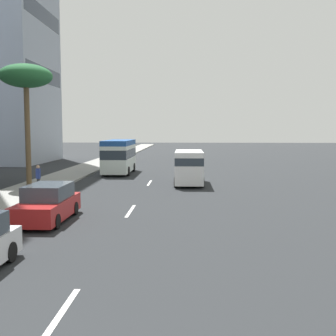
# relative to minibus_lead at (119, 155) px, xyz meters

# --- Properties ---
(ground_plane) EXTENTS (198.00, 198.00, 0.00)m
(ground_plane) POSITION_rel_minibus_lead_xyz_m (-3.75, -3.45, -1.73)
(ground_plane) COLOR #26282B
(sidewalk_right) EXTENTS (162.00, 3.63, 0.15)m
(sidewalk_right) POSITION_rel_minibus_lead_xyz_m (-3.75, 4.23, -1.65)
(sidewalk_right) COLOR gray
(sidewalk_right) RESTS_ON ground_plane
(lane_stripe_near) EXTENTS (3.20, 0.16, 0.01)m
(lane_stripe_near) POSITION_rel_minibus_lead_xyz_m (-30.05, -3.45, -1.72)
(lane_stripe_near) COLOR silver
(lane_stripe_near) RESTS_ON ground_plane
(lane_stripe_mid) EXTENTS (3.20, 0.16, 0.01)m
(lane_stripe_mid) POSITION_rel_minibus_lead_xyz_m (-18.05, -3.45, -1.72)
(lane_stripe_mid) COLOR silver
(lane_stripe_mid) RESTS_ON ground_plane
(lane_stripe_far) EXTENTS (3.20, 0.16, 0.01)m
(lane_stripe_far) POSITION_rel_minibus_lead_xyz_m (-6.88, -3.45, -1.72)
(lane_stripe_far) COLOR silver
(lane_stripe_far) RESTS_ON ground_plane
(minibus_lead) EXTENTS (6.87, 2.44, 3.15)m
(minibus_lead) POSITION_rel_minibus_lead_xyz_m (0.00, 0.00, 0.00)
(minibus_lead) COLOR silver
(minibus_lead) RESTS_ON ground_plane
(car_third) EXTENTS (4.66, 1.91, 1.66)m
(car_third) POSITION_rel_minibus_lead_xyz_m (-20.49, -0.03, -0.94)
(car_third) COLOR #A51E1E
(car_third) RESTS_ON ground_plane
(van_fourth) EXTENTS (5.32, 2.17, 2.53)m
(van_fourth) POSITION_rel_minibus_lead_xyz_m (-7.56, -6.50, -0.28)
(van_fourth) COLOR white
(van_fourth) RESTS_ON ground_plane
(pedestrian_near_lamp) EXTENTS (0.33, 0.24, 1.69)m
(pedestrian_near_lamp) POSITION_rel_minibus_lead_xyz_m (-12.44, 3.29, -0.64)
(pedestrian_near_lamp) COLOR #333338
(pedestrian_near_lamp) RESTS_ON sidewalk_right
(palm_tree) EXTENTS (3.71, 3.71, 8.62)m
(palm_tree) POSITION_rel_minibus_lead_xyz_m (-9.24, 5.13, 6.03)
(palm_tree) COLOR brown
(palm_tree) RESTS_ON sidewalk_right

